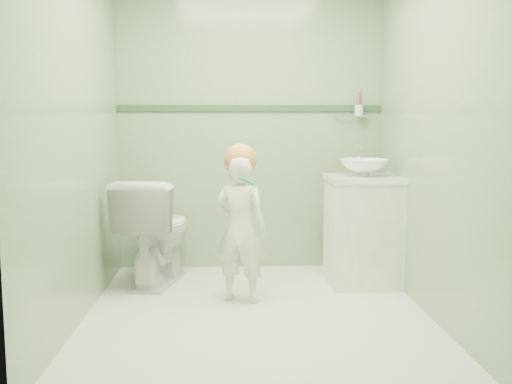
{
  "coord_description": "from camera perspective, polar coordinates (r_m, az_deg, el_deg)",
  "views": [
    {
      "loc": [
        -0.17,
        -3.56,
        1.23
      ],
      "look_at": [
        0.0,
        0.15,
        0.78
      ],
      "focal_mm": 40.23,
      "sensor_mm": 36.0,
      "label": 1
    }
  ],
  "objects": [
    {
      "name": "ground",
      "position": [
        3.77,
        0.11,
        -12.12
      ],
      "size": [
        2.5,
        2.5,
        0.0
      ],
      "primitive_type": "plane",
      "color": "white",
      "rests_on": "ground"
    },
    {
      "name": "room_shell",
      "position": [
        3.57,
        0.11,
        6.42
      ],
      "size": [
        2.5,
        2.54,
        2.4
      ],
      "color": "#78A575",
      "rests_on": "ground"
    },
    {
      "name": "trim_stripe",
      "position": [
        4.81,
        -0.59,
        8.35
      ],
      "size": [
        2.2,
        0.02,
        0.05
      ],
      "primitive_type": "cube",
      "color": "#2E4F2E",
      "rests_on": "room_shell"
    },
    {
      "name": "vanity",
      "position": [
        4.46,
        10.55,
        -3.94
      ],
      "size": [
        0.52,
        0.5,
        0.8
      ],
      "primitive_type": "cube",
      "color": "silver",
      "rests_on": "ground"
    },
    {
      "name": "counter",
      "position": [
        4.4,
        10.67,
        1.31
      ],
      "size": [
        0.54,
        0.52,
        0.04
      ],
      "primitive_type": "cube",
      "color": "white",
      "rests_on": "vanity"
    },
    {
      "name": "basin",
      "position": [
        4.39,
        10.69,
        2.4
      ],
      "size": [
        0.37,
        0.37,
        0.13
      ],
      "primitive_type": "imported",
      "color": "white",
      "rests_on": "counter"
    },
    {
      "name": "faucet",
      "position": [
        4.57,
        10.18,
        3.59
      ],
      "size": [
        0.03,
        0.13,
        0.18
      ],
      "color": "silver",
      "rests_on": "counter"
    },
    {
      "name": "cup_holder",
      "position": [
        4.86,
        10.11,
        8.02
      ],
      "size": [
        0.26,
        0.07,
        0.21
      ],
      "color": "silver",
      "rests_on": "room_shell"
    },
    {
      "name": "toilet",
      "position": [
        4.48,
        -9.91,
        -3.79
      ],
      "size": [
        0.61,
        0.88,
        0.81
      ],
      "primitive_type": "imported",
      "rotation": [
        0.0,
        0.0,
        2.93
      ],
      "color": "white",
      "rests_on": "ground"
    },
    {
      "name": "toddler",
      "position": [
        3.93,
        -1.55,
        -3.7
      ],
      "size": [
        0.43,
        0.35,
        1.01
      ],
      "primitive_type": "imported",
      "rotation": [
        0.0,
        0.0,
        2.82
      ],
      "color": "white",
      "rests_on": "ground"
    },
    {
      "name": "hair_cap",
      "position": [
        3.9,
        -1.58,
        3.19
      ],
      "size": [
        0.23,
        0.23,
        0.23
      ],
      "primitive_type": "sphere",
      "color": "#C37E3E",
      "rests_on": "toddler"
    },
    {
      "name": "teal_toothbrush",
      "position": [
        3.74,
        -1.06,
        1.18
      ],
      "size": [
        0.11,
        0.14,
        0.08
      ],
      "color": "#108882",
      "rests_on": "toddler"
    }
  ]
}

